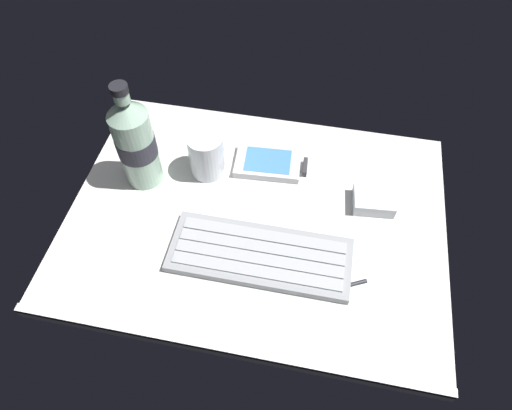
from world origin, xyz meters
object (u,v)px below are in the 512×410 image
at_px(water_bottle, 135,142).
at_px(stylus_pen, 338,287).
at_px(charger_block, 374,200).
at_px(keyboard, 260,255).
at_px(juice_cup, 207,156).
at_px(handheld_device, 271,163).

distance_m(water_bottle, stylus_pen, 0.41).
bearing_deg(stylus_pen, charger_block, 48.95).
height_order(keyboard, juice_cup, juice_cup).
relative_size(charger_block, stylus_pen, 0.74).
bearing_deg(stylus_pen, handheld_device, 96.28).
bearing_deg(keyboard, stylus_pen, -13.33).
relative_size(juice_cup, stylus_pen, 0.89).
xyz_separation_m(handheld_device, juice_cup, (-0.11, -0.03, 0.03)).
height_order(handheld_device, charger_block, charger_block).
xyz_separation_m(keyboard, water_bottle, (-0.24, 0.13, 0.08)).
bearing_deg(water_bottle, charger_block, 2.15).
distance_m(juice_cup, charger_block, 0.30).
bearing_deg(keyboard, handheld_device, 94.62).
bearing_deg(water_bottle, keyboard, -28.01).
distance_m(juice_cup, stylus_pen, 0.32).
height_order(keyboard, water_bottle, water_bottle).
bearing_deg(charger_block, keyboard, -140.76).
bearing_deg(handheld_device, juice_cup, -164.13).
bearing_deg(keyboard, juice_cup, 128.16).
height_order(juice_cup, charger_block, juice_cup).
distance_m(handheld_device, juice_cup, 0.12).
height_order(keyboard, handheld_device, keyboard).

